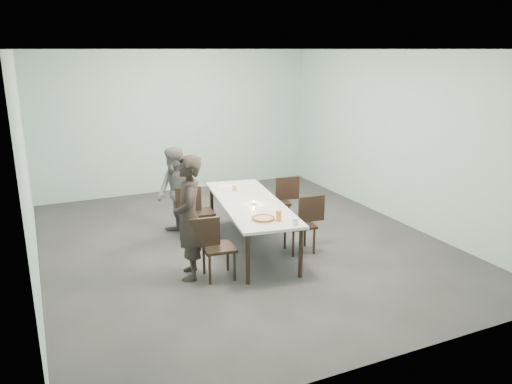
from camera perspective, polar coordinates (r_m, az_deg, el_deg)
name	(u,v)px	position (r m, az deg, el deg)	size (l,w,h in m)	color
ground	(241,243)	(8.07, -1.70, -5.81)	(7.00, 7.00, 0.00)	#333335
room_shell	(240,117)	(7.56, -1.83, 8.60)	(6.02, 7.02, 3.01)	#A9D5CE
table	(250,205)	(7.66, -0.65, -1.51)	(1.27, 2.70, 0.75)	white
chair_near_left	(213,243)	(6.72, -4.97, -5.88)	(0.63, 0.46, 0.87)	black
chair_far_left	(195,209)	(8.16, -6.94, -1.92)	(0.63, 0.46, 0.87)	black
chair_near_right	(305,220)	(7.62, 5.58, -3.20)	(0.63, 0.46, 0.87)	black
chair_far_right	(281,198)	(8.70, 2.91, -0.69)	(0.64, 0.50, 0.87)	black
diner_near	(189,218)	(6.69, -7.68, -2.92)	(0.62, 0.41, 1.69)	black
diner_far	(176,193)	(8.20, -9.16, -0.12)	(0.73, 0.57, 1.50)	slate
pizza	(263,219)	(6.83, 0.84, -3.06)	(0.34, 0.34, 0.04)	white
side_plate	(272,210)	(7.22, 1.88, -2.11)	(0.18, 0.18, 0.01)	white
beer_glass	(279,216)	(6.77, 2.62, -2.73)	(0.08, 0.08, 0.15)	orange
water_tumbler	(295,221)	(6.67, 4.50, -3.35)	(0.08, 0.08, 0.09)	silver
tealight	(254,203)	(7.51, -0.27, -1.26)	(0.06, 0.06, 0.05)	silver
amber_tumbler	(235,188)	(8.25, -2.46, 0.46)	(0.07, 0.07, 0.08)	orange
menu	(228,186)	(8.50, -3.22, 0.67)	(0.30, 0.22, 0.01)	silver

